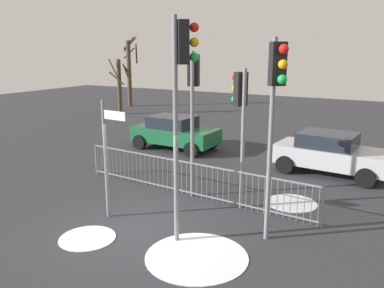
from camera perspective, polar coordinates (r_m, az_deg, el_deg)
name	(u,v)px	position (r m, az deg, el deg)	size (l,w,h in m)	color
ground_plane	(136,231)	(9.97, -8.16, -12.34)	(60.00, 60.00, 0.00)	#2D2D33
traffic_light_foreground_left	(182,81)	(8.45, -1.53, 9.06)	(0.47, 0.46, 5.02)	slate
traffic_light_mid_right	(240,107)	(10.66, 7.03, 5.33)	(0.51, 0.43, 3.85)	slate
traffic_light_foreground_right	(193,91)	(11.48, 0.21, 7.64)	(0.37, 0.56, 4.29)	slate
traffic_light_rear_right	(276,96)	(8.58, 12.00, 6.76)	(0.46, 0.47, 4.58)	slate
direction_sign_post	(107,154)	(10.27, -12.20, -1.37)	(0.79, 0.13, 3.10)	slate
pedestrian_guard_railing	(189,179)	(11.85, -0.43, -5.03)	(7.95, 0.67, 1.07)	slate
car_silver_trailing	(330,153)	(14.77, 19.32, -1.19)	(3.93, 2.20, 1.47)	#B2B5BA
car_green_near	(175,132)	(17.47, -2.53, 1.76)	(3.86, 2.04, 1.47)	#195933
bare_tree_left	(129,70)	(31.20, -9.04, 10.50)	(1.57, 1.12, 5.29)	#473828
bare_tree_centre	(120,85)	(27.40, -10.44, 8.44)	(1.43, 1.56, 3.72)	#473828
snow_patch_kerb	(87,238)	(9.83, -14.90, -13.02)	(1.32, 1.32, 0.01)	white
snow_patch_island	(292,203)	(11.85, 14.23, -8.28)	(1.45, 1.45, 0.01)	silver
snow_patch_verge	(197,257)	(8.76, 0.68, -15.99)	(2.22, 2.22, 0.01)	white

